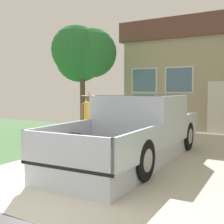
{
  "coord_description": "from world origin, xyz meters",
  "views": [
    {
      "loc": [
        3.05,
        -2.67,
        1.74
      ],
      "look_at": [
        -0.98,
        4.04,
        1.14
      ],
      "focal_mm": 47.45,
      "sensor_mm": 36.0,
      "label": 1
    }
  ],
  "objects_px": {
    "handbag": "(91,151)",
    "front_yard_tree": "(83,54)",
    "person_with_hat": "(89,120)",
    "pickup_truck": "(139,130)"
  },
  "relations": [
    {
      "from": "handbag",
      "to": "front_yard_tree",
      "type": "relative_size",
      "value": 0.1
    },
    {
      "from": "person_with_hat",
      "to": "front_yard_tree",
      "type": "relative_size",
      "value": 0.38
    },
    {
      "from": "handbag",
      "to": "person_with_hat",
      "type": "bearing_deg",
      "value": 129.95
    },
    {
      "from": "person_with_hat",
      "to": "pickup_truck",
      "type": "bearing_deg",
      "value": -24.91
    },
    {
      "from": "pickup_truck",
      "to": "front_yard_tree",
      "type": "distance_m",
      "value": 6.34
    },
    {
      "from": "person_with_hat",
      "to": "handbag",
      "type": "height_order",
      "value": "person_with_hat"
    },
    {
      "from": "pickup_truck",
      "to": "person_with_hat",
      "type": "distance_m",
      "value": 1.39
    },
    {
      "from": "handbag",
      "to": "front_yard_tree",
      "type": "xyz_separation_m",
      "value": [
        -3.39,
        4.26,
        3.14
      ]
    },
    {
      "from": "pickup_truck",
      "to": "handbag",
      "type": "relative_size",
      "value": 12.29
    },
    {
      "from": "pickup_truck",
      "to": "front_yard_tree",
      "type": "xyz_separation_m",
      "value": [
        -4.5,
        3.65,
        2.57
      ]
    }
  ]
}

